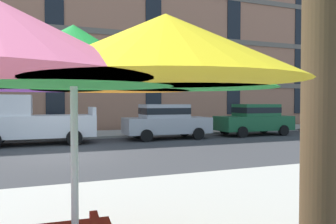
% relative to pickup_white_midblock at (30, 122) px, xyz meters
% --- Properties ---
extents(ground_plane, '(120.00, 120.00, 0.00)m').
position_rel_pickup_white_midblock_xyz_m(ground_plane, '(1.21, -3.70, -1.03)').
color(ground_plane, '#38383A').
extents(sidewalk_far, '(56.00, 3.60, 0.12)m').
position_rel_pickup_white_midblock_xyz_m(sidewalk_far, '(1.21, 3.10, -0.97)').
color(sidewalk_far, '#9E998E').
rests_on(sidewalk_far, ground).
extents(apartment_building, '(44.08, 12.08, 19.20)m').
position_rel_pickup_white_midblock_xyz_m(apartment_building, '(1.21, 11.29, 8.57)').
color(apartment_building, '#A87056').
rests_on(apartment_building, ground).
extents(pickup_white_midblock, '(5.10, 2.12, 2.20)m').
position_rel_pickup_white_midblock_xyz_m(pickup_white_midblock, '(0.00, 0.00, 0.00)').
color(pickup_white_midblock, silver).
rests_on(pickup_white_midblock, ground).
extents(sedan_silver, '(4.40, 1.98, 1.78)m').
position_rel_pickup_white_midblock_xyz_m(sedan_silver, '(6.43, -0.00, -0.08)').
color(sedan_silver, '#A8AAB2').
rests_on(sedan_silver, ground).
extents(sedan_green, '(4.40, 1.98, 1.78)m').
position_rel_pickup_white_midblock_xyz_m(sedan_green, '(11.87, -0.00, -0.08)').
color(sedan_green, '#195933').
rests_on(sedan_green, ground).
extents(patio_umbrella, '(3.60, 3.34, 2.49)m').
position_rel_pickup_white_midblock_xyz_m(patio_umbrella, '(0.90, -12.70, 1.18)').
color(patio_umbrella, silver).
rests_on(patio_umbrella, ground).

